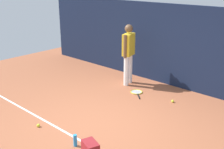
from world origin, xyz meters
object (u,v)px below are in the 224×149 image
at_px(water_bottle, 75,140).
at_px(tennis_racket, 137,92).
at_px(tennis_player, 128,51).
at_px(tennis_ball_by_fence, 38,125).
at_px(tennis_ball_near_player, 173,101).

bearing_deg(water_bottle, tennis_racket, 104.16).
bearing_deg(water_bottle, tennis_player, 112.63).
xyz_separation_m(tennis_player, water_bottle, (1.28, -3.07, -0.85)).
relative_size(tennis_racket, tennis_ball_by_fence, 8.71).
distance_m(tennis_player, tennis_racket, 1.18).
relative_size(tennis_player, tennis_ball_by_fence, 25.76).
relative_size(tennis_racket, water_bottle, 2.53).
relative_size(tennis_player, tennis_ball_near_player, 25.76).
bearing_deg(tennis_ball_by_fence, tennis_racket, 81.79).
bearing_deg(tennis_ball_by_fence, tennis_ball_near_player, 63.80).
bearing_deg(tennis_racket, tennis_ball_near_player, -131.94).
xyz_separation_m(tennis_ball_by_fence, water_bottle, (1.09, 0.06, 0.08)).
relative_size(tennis_ball_near_player, water_bottle, 0.29).
distance_m(tennis_ball_by_fence, water_bottle, 1.09).
bearing_deg(tennis_ball_near_player, tennis_ball_by_fence, -116.20).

